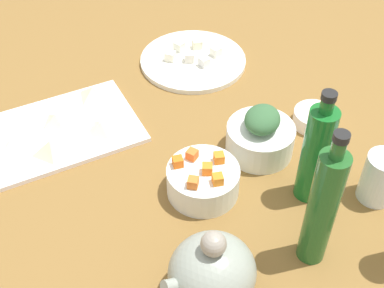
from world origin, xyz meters
TOP-DOWN VIEW (x-y plane):
  - tabletop at (0.00, 0.00)cm, footprint 190.00×190.00cm
  - cutting_board at (21.67, -21.03)cm, footprint 36.86×23.49cm
  - plate_tofu at (-16.86, -29.24)cm, footprint 25.35×25.35cm
  - bowl_greens at (-13.16, 3.73)cm, footprint 13.28×13.28cm
  - bowl_carrots at (1.88, 7.36)cm, footprint 13.22×13.22cm
  - bowl_small_side at (-27.75, 2.72)cm, footprint 8.66×8.66cm
  - teapot at (11.39, 26.03)cm, footprint 15.05×12.87cm
  - bottle_0 at (-6.66, 27.90)cm, footprint 4.60×4.60cm
  - bottle_2 at (-14.57, 17.19)cm, footprint 5.02×5.02cm
  - drinking_glass_0 at (-24.77, 23.81)cm, footprint 6.52×6.52cm
  - carrot_cube_0 at (5.33, 9.74)cm, footprint 2.54×2.54cm
  - carrot_cube_1 at (5.24, 4.11)cm, footprint 2.20×2.20cm
  - carrot_cube_2 at (-1.68, 6.86)cm, footprint 2.32×2.32cm
  - carrot_cube_3 at (2.12, 3.77)cm, footprint 2.45×2.45cm
  - carrot_cube_4 at (1.26, 11.19)cm, footprint 2.27×2.27cm
  - carrot_cube_5 at (1.55, 8.17)cm, footprint 2.46×2.46cm
  - chopped_greens_mound at (-13.16, 3.73)cm, footprint 10.57×10.40cm
  - tofu_cube_0 at (-15.77, -34.02)cm, footprint 2.79×2.79cm
  - tofu_cube_1 at (-22.33, -27.67)cm, footprint 2.64×2.64cm
  - tofu_cube_2 at (-19.96, -32.64)cm, footprint 2.64×2.64cm
  - tofu_cube_3 at (-15.62, -28.74)cm, footprint 3.03×3.03cm
  - tofu_cube_4 at (-17.64, -25.37)cm, footprint 2.50×2.50cm
  - tofu_cube_5 at (-11.82, -31.37)cm, footprint 3.10×3.10cm
  - dumpling_0 at (29.63, -19.27)cm, footprint 4.99×5.64cm
  - dumpling_1 at (12.04, -16.36)cm, footprint 5.08×4.94cm
  - dumpling_2 at (23.05, -15.07)cm, footprint 6.72×6.35cm
  - dumpling_4 at (19.41, -22.50)cm, footprint 5.73×6.40cm
  - dumpling_5 at (9.49, -27.01)cm, footprint 7.30×7.54cm

SIDE VIEW (x-z plane):
  - tabletop at x=0.00cm, z-range 0.00..3.00cm
  - cutting_board at x=21.67cm, z-range 3.00..4.00cm
  - plate_tofu at x=-16.86cm, z-range 3.00..4.20cm
  - bowl_small_side at x=-27.75cm, z-range 3.00..6.25cm
  - dumpling_1 at x=12.04cm, z-range 4.00..6.03cm
  - dumpling_0 at x=29.63cm, z-range 4.00..6.12cm
  - tofu_cube_0 at x=-15.77cm, z-range 4.20..6.40cm
  - tofu_cube_1 at x=-22.33cm, z-range 4.20..6.40cm
  - tofu_cube_2 at x=-19.96cm, z-range 4.20..6.40cm
  - tofu_cube_3 at x=-15.62cm, z-range 4.20..6.40cm
  - tofu_cube_4 at x=-17.64cm, z-range 4.20..6.40cm
  - tofu_cube_5 at x=-11.82cm, z-range 4.20..6.40cm
  - dumpling_4 at x=19.41cm, z-range 4.00..6.84cm
  - dumpling_5 at x=9.49cm, z-range 4.00..6.97cm
  - dumpling_2 at x=23.05cm, z-range 4.00..7.14cm
  - bowl_carrots at x=1.88cm, z-range 3.00..8.62cm
  - bowl_greens at x=-13.16cm, z-range 3.00..9.17cm
  - drinking_glass_0 at x=-24.77cm, z-range 3.00..12.72cm
  - teapot at x=11.39cm, z-range 1.52..16.23cm
  - carrot_cube_0 at x=5.33cm, z-range 8.62..10.42cm
  - carrot_cube_1 at x=5.24cm, z-range 8.62..10.42cm
  - carrot_cube_2 at x=-1.68cm, z-range 8.62..10.42cm
  - carrot_cube_3 at x=2.12cm, z-range 8.62..10.42cm
  - carrot_cube_4 at x=1.26cm, z-range 8.62..10.42cm
  - carrot_cube_5 at x=1.55cm, z-range 8.62..10.42cm
  - chopped_greens_mound at x=-13.16cm, z-range 9.17..13.41cm
  - bottle_2 at x=-14.57cm, z-range 1.58..24.87cm
  - bottle_0 at x=-6.66cm, z-range 1.38..28.35cm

